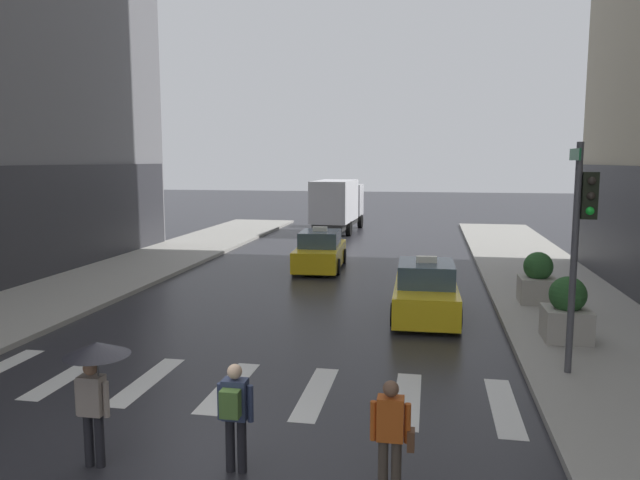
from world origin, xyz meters
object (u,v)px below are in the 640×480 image
at_px(box_truck, 338,204).
at_px(pedestrian_with_umbrella, 95,370).
at_px(traffic_light_pole, 581,226).
at_px(taxi_lead, 426,292).
at_px(planter_near_corner, 567,312).
at_px(planter_mid_block, 538,280).
at_px(pedestrian_with_backpack, 235,410).
at_px(taxi_second, 320,252).
at_px(pedestrian_with_handbag, 391,432).

height_order(box_truck, pedestrian_with_umbrella, box_truck).
height_order(traffic_light_pole, taxi_lead, traffic_light_pole).
relative_size(planter_near_corner, planter_mid_block, 1.00).
bearing_deg(pedestrian_with_umbrella, pedestrian_with_backpack, 5.58).
relative_size(taxi_second, planter_mid_block, 2.89).
distance_m(taxi_lead, box_truck, 20.66).
distance_m(taxi_lead, pedestrian_with_umbrella, 10.97).
distance_m(taxi_second, pedestrian_with_handbag, 17.48).
height_order(taxi_second, pedestrian_with_backpack, taxi_second).
bearing_deg(taxi_lead, taxi_second, 122.21).
xyz_separation_m(taxi_lead, box_truck, (-5.70, 19.83, 1.13)).
xyz_separation_m(traffic_light_pole, taxi_second, (-7.58, 11.85, -2.53)).
bearing_deg(planter_mid_block, planter_near_corner, -89.62).
height_order(taxi_second, pedestrian_with_umbrella, pedestrian_with_umbrella).
distance_m(taxi_second, planter_near_corner, 12.33).
xyz_separation_m(traffic_light_pole, planter_mid_block, (0.33, 6.45, -2.38)).
bearing_deg(taxi_second, pedestrian_with_backpack, -83.83).
distance_m(pedestrian_with_handbag, planter_mid_block, 12.20).
xyz_separation_m(traffic_light_pole, pedestrian_with_handbag, (-3.48, -5.14, -2.32)).
height_order(taxi_second, box_truck, box_truck).
xyz_separation_m(traffic_light_pole, pedestrian_with_backpack, (-5.77, -4.92, -2.29)).
xyz_separation_m(box_truck, pedestrian_with_handbag, (5.32, -29.71, -0.92)).
distance_m(taxi_second, box_truck, 12.83).
bearing_deg(box_truck, traffic_light_pole, -70.29).
bearing_deg(planter_near_corner, box_truck, 112.46).
xyz_separation_m(traffic_light_pole, pedestrian_with_umbrella, (-7.84, -5.13, -1.74)).
distance_m(box_truck, pedestrian_with_backpack, 29.66).
distance_m(taxi_second, planter_mid_block, 9.58).
bearing_deg(pedestrian_with_backpack, planter_near_corner, 50.16).
bearing_deg(planter_mid_block, taxi_lead, -153.51).
distance_m(box_truck, pedestrian_with_handbag, 30.19).
relative_size(box_truck, pedestrian_with_backpack, 4.61).
height_order(pedestrian_with_umbrella, pedestrian_with_handbag, pedestrian_with_umbrella).
relative_size(taxi_lead, pedestrian_with_backpack, 2.77).
height_order(traffic_light_pole, pedestrian_with_backpack, traffic_light_pole).
distance_m(taxi_lead, pedestrian_with_handbag, 9.88).
height_order(pedestrian_with_umbrella, pedestrian_with_backpack, pedestrian_with_umbrella).
bearing_deg(planter_near_corner, pedestrian_with_backpack, -129.84).
bearing_deg(pedestrian_with_umbrella, taxi_second, 89.14).
relative_size(taxi_second, pedestrian_with_umbrella, 2.38).
bearing_deg(taxi_second, pedestrian_with_handbag, -76.42).
relative_size(box_truck, pedestrian_with_umbrella, 3.92).
relative_size(taxi_lead, planter_near_corner, 2.86).
xyz_separation_m(pedestrian_with_umbrella, pedestrian_with_handbag, (4.36, -0.01, -0.58)).
xyz_separation_m(taxi_lead, pedestrian_with_umbrella, (-4.74, -9.86, 0.79)).
bearing_deg(taxi_lead, pedestrian_with_handbag, -92.18).
xyz_separation_m(traffic_light_pole, box_truck, (-8.80, 24.57, -1.41)).
height_order(traffic_light_pole, pedestrian_with_umbrella, traffic_light_pole).
bearing_deg(taxi_second, planter_near_corner, -49.91).
bearing_deg(planter_near_corner, taxi_second, 130.09).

